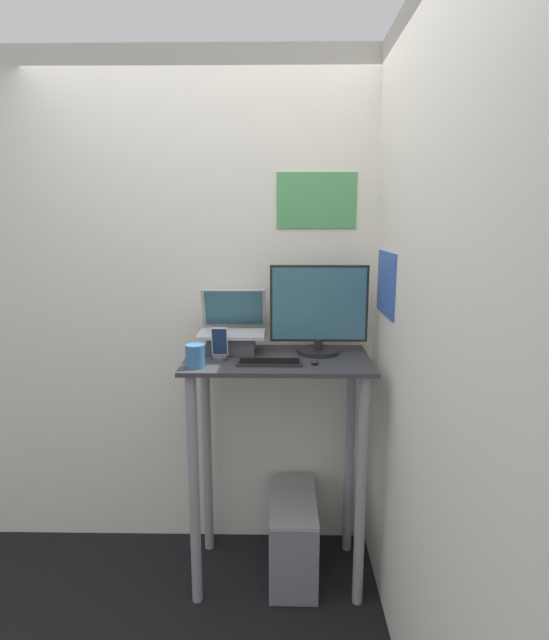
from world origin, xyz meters
name	(u,v)px	position (x,y,z in m)	size (l,w,h in m)	color
ground_plane	(277,609)	(0.00, 0.00, 0.00)	(12.00, 12.00, 0.00)	black
wall_back	(279,311)	(0.00, 0.59, 1.30)	(6.00, 0.06, 2.60)	silver
wall_side_right	(403,336)	(0.52, 0.00, 1.30)	(0.06, 6.00, 2.60)	silver
desk	(278,423)	(0.00, 0.25, 0.81)	(0.86, 0.50, 1.14)	#333338
laptop	(232,335)	(-0.23, 0.37, 1.22)	(0.32, 0.27, 0.29)	#4C4C51
monitor	(319,313)	(0.19, 0.34, 1.33)	(0.47, 0.20, 0.43)	black
keyboard	(269,362)	(-0.04, 0.14, 1.14)	(0.29, 0.10, 0.02)	black
mouse	(314,362)	(0.16, 0.14, 1.15)	(0.03, 0.05, 0.02)	#262626
cell_phone	(220,349)	(-0.27, 0.21, 1.19)	(0.07, 0.07, 0.15)	#4C4C51
computer_tower	(293,535)	(0.08, 0.27, 0.20)	(0.23, 0.51, 0.40)	gray
mug	(195,356)	(-0.36, 0.09, 1.19)	(0.08, 0.08, 0.10)	#336699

